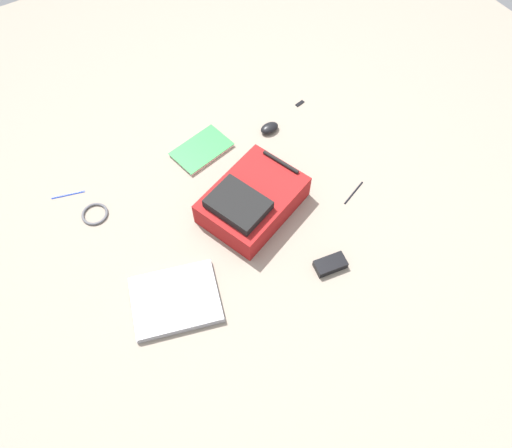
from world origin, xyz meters
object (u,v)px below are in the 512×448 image
Objects in this scene: laptop at (176,300)px; pen_blue at (68,194)px; cable_coil at (95,214)px; power_brick at (330,264)px; pen_black at (354,192)px; usb_stick at (300,103)px; book_comic at (202,150)px; computer_mouse at (269,128)px; backpack at (252,201)px.

laptop reaches higher than pen_blue.
power_brick is (0.74, 0.71, 0.01)m from cable_coil.
power_brick reaches higher than pen_black.
pen_blue is at bearing -94.44° from usb_stick.
book_comic is 0.56m from cable_coil.
power_brick reaches higher than laptop.
computer_mouse reaches higher than book_comic.
computer_mouse is at bearing -73.27° from usb_stick.
computer_mouse is 0.90m from cable_coil.
laptop is at bearing 11.61° from cable_coil.
computer_mouse reaches higher than usb_stick.
book_comic is (-0.40, -0.02, -0.06)m from backpack.
computer_mouse is at bearing 137.19° from backpack.
pen_black is 1.26m from pen_blue.
usb_stick is (-0.61, 1.01, -0.01)m from laptop.
laptop is (0.20, -0.47, -0.05)m from backpack.
computer_mouse is (-0.34, 0.31, -0.05)m from backpack.
pen_black and pen_blue have the same top height.
book_comic is 3.15× the size of computer_mouse.
pen_black is at bearing -11.14° from usb_stick.
usb_stick is at bearing 121.02° from laptop.
backpack is 4.38× the size of cable_coil.
backpack reaches higher than book_comic.
computer_mouse is 0.24m from usb_stick.
pen_blue is at bearing -159.50° from cable_coil.
usb_stick is at bearing 90.44° from book_comic.
laptop is at bearing -57.50° from computer_mouse.
laptop reaches higher than pen_black.
backpack is at bearing 59.95° from cable_coil.
backpack is 0.68m from cable_coil.
book_comic is 2.30× the size of power_brick.
computer_mouse is 1.84× the size of usb_stick.
laptop is 3.13× the size of power_brick.
pen_blue is (-0.70, -0.17, -0.01)m from laptop.
laptop is at bearing -87.83° from pen_black.
cable_coil is at bearing -136.39° from power_brick.
book_comic reaches higher than pen_black.
cable_coil is (-0.34, -0.58, -0.06)m from backpack.
cable_coil is 1.02m from power_brick.
power_brick is (0.74, -0.19, -0.00)m from computer_mouse.
laptop reaches higher than usb_stick.
backpack is 0.82m from pen_blue.
computer_mouse is 0.97m from pen_blue.
power_brick is at bearing -16.64° from computer_mouse.
usb_stick is (-0.58, 0.11, -0.00)m from pen_black.
computer_mouse is (-0.54, 0.79, 0.00)m from laptop.
pen_blue is (-0.90, -0.77, -0.01)m from power_brick.
book_comic reaches higher than pen_blue.
power_brick is 0.39m from pen_black.
power_brick reaches higher than pen_blue.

